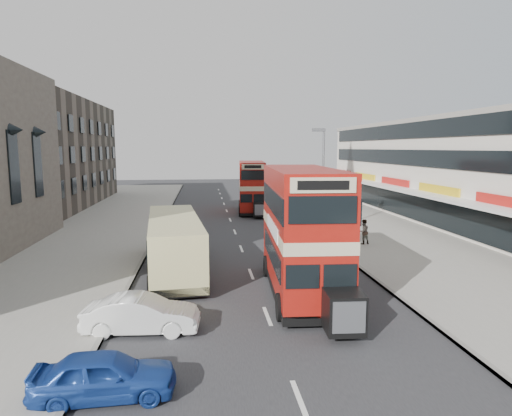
{
  "coord_description": "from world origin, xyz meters",
  "views": [
    {
      "loc": [
        -2.48,
        -14.8,
        6.69
      ],
      "look_at": [
        -0.08,
        5.09,
        3.95
      ],
      "focal_mm": 31.14,
      "sensor_mm": 36.0,
      "label": 1
    }
  ],
  "objects_px": {
    "coach": "(174,242)",
    "car_left_front": "(142,314)",
    "car_right_c": "(277,205)",
    "street_lamp": "(322,173)",
    "bus_second": "(252,187)",
    "pedestrian_near": "(363,232)",
    "car_right_a": "(309,232)",
    "pedestrian_far": "(309,201)",
    "car_left_near": "(104,375)",
    "bus_main": "(302,231)",
    "car_right_b": "(295,219)",
    "cyclist": "(289,216)"
  },
  "relations": [
    {
      "from": "bus_main",
      "to": "bus_second",
      "type": "xyz_separation_m",
      "value": [
        0.59,
        26.2,
        -0.27
      ]
    },
    {
      "from": "pedestrian_near",
      "to": "cyclist",
      "type": "xyz_separation_m",
      "value": [
        -3.41,
        8.96,
        -0.23
      ]
    },
    {
      "from": "bus_second",
      "to": "pedestrian_far",
      "type": "height_order",
      "value": "bus_second"
    },
    {
      "from": "car_right_a",
      "to": "pedestrian_near",
      "type": "distance_m",
      "value": 3.89
    },
    {
      "from": "pedestrian_far",
      "to": "cyclist",
      "type": "height_order",
      "value": "cyclist"
    },
    {
      "from": "pedestrian_far",
      "to": "car_right_a",
      "type": "bearing_deg",
      "value": -89.49
    },
    {
      "from": "coach",
      "to": "pedestrian_near",
      "type": "xyz_separation_m",
      "value": [
        12.41,
        4.68,
        -0.61
      ]
    },
    {
      "from": "street_lamp",
      "to": "car_left_front",
      "type": "relative_size",
      "value": 1.96
    },
    {
      "from": "car_right_a",
      "to": "car_right_b",
      "type": "distance_m",
      "value": 6.21
    },
    {
      "from": "coach",
      "to": "cyclist",
      "type": "bearing_deg",
      "value": 50.91
    },
    {
      "from": "coach",
      "to": "car_left_near",
      "type": "bearing_deg",
      "value": -100.8
    },
    {
      "from": "car_left_near",
      "to": "car_right_c",
      "type": "bearing_deg",
      "value": -18.97
    },
    {
      "from": "car_right_a",
      "to": "pedestrian_far",
      "type": "relative_size",
      "value": 2.6
    },
    {
      "from": "pedestrian_near",
      "to": "car_right_c",
      "type": "bearing_deg",
      "value": -94.77
    },
    {
      "from": "bus_second",
      "to": "pedestrian_far",
      "type": "relative_size",
      "value": 5.3
    },
    {
      "from": "bus_main",
      "to": "car_left_front",
      "type": "height_order",
      "value": "bus_main"
    },
    {
      "from": "car_right_b",
      "to": "cyclist",
      "type": "distance_m",
      "value": 0.79
    },
    {
      "from": "car_left_near",
      "to": "pedestrian_near",
      "type": "distance_m",
      "value": 21.77
    },
    {
      "from": "bus_main",
      "to": "pedestrian_far",
      "type": "relative_size",
      "value": 5.8
    },
    {
      "from": "car_right_c",
      "to": "pedestrian_far",
      "type": "distance_m",
      "value": 3.51
    },
    {
      "from": "cyclist",
      "to": "car_right_b",
      "type": "bearing_deg",
      "value": -55.11
    },
    {
      "from": "car_right_a",
      "to": "car_right_c",
      "type": "xyz_separation_m",
      "value": [
        0.1,
        14.86,
        0.04
      ]
    },
    {
      "from": "street_lamp",
      "to": "pedestrian_far",
      "type": "distance_m",
      "value": 13.55
    },
    {
      "from": "pedestrian_far",
      "to": "pedestrian_near",
      "type": "bearing_deg",
      "value": -77.09
    },
    {
      "from": "bus_main",
      "to": "bus_second",
      "type": "bearing_deg",
      "value": -88.0
    },
    {
      "from": "car_right_a",
      "to": "bus_main",
      "type": "bearing_deg",
      "value": -17.81
    },
    {
      "from": "street_lamp",
      "to": "bus_second",
      "type": "height_order",
      "value": "street_lamp"
    },
    {
      "from": "car_right_b",
      "to": "car_right_c",
      "type": "height_order",
      "value": "car_right_c"
    },
    {
      "from": "coach",
      "to": "car_right_b",
      "type": "relative_size",
      "value": 2.51
    },
    {
      "from": "car_left_front",
      "to": "bus_second",
      "type": "bearing_deg",
      "value": -9.26
    },
    {
      "from": "bus_second",
      "to": "car_left_front",
      "type": "height_order",
      "value": "bus_second"
    },
    {
      "from": "car_left_front",
      "to": "car_right_c",
      "type": "xyz_separation_m",
      "value": [
        9.97,
        29.77,
        0.02
      ]
    },
    {
      "from": "coach",
      "to": "car_left_near",
      "type": "relative_size",
      "value": 2.8
    },
    {
      "from": "car_left_front",
      "to": "pedestrian_far",
      "type": "xyz_separation_m",
      "value": [
        13.46,
        29.82,
        0.35
      ]
    },
    {
      "from": "street_lamp",
      "to": "pedestrian_near",
      "type": "relative_size",
      "value": 4.72
    },
    {
      "from": "car_left_front",
      "to": "pedestrian_far",
      "type": "relative_size",
      "value": 2.34
    },
    {
      "from": "street_lamp",
      "to": "coach",
      "type": "xyz_separation_m",
      "value": [
        -10.59,
        -8.87,
        -3.16
      ]
    },
    {
      "from": "bus_second",
      "to": "car_left_near",
      "type": "relative_size",
      "value": 2.48
    },
    {
      "from": "car_right_b",
      "to": "pedestrian_far",
      "type": "height_order",
      "value": "pedestrian_far"
    },
    {
      "from": "bus_main",
      "to": "car_right_b",
      "type": "height_order",
      "value": "bus_main"
    },
    {
      "from": "car_left_front",
      "to": "car_right_b",
      "type": "relative_size",
      "value": 0.98
    },
    {
      "from": "car_right_a",
      "to": "pedestrian_near",
      "type": "bearing_deg",
      "value": 54.55
    },
    {
      "from": "coach",
      "to": "car_right_b",
      "type": "height_order",
      "value": "coach"
    },
    {
      "from": "bus_main",
      "to": "pedestrian_near",
      "type": "bearing_deg",
      "value": -121.4
    },
    {
      "from": "street_lamp",
      "to": "pedestrian_near",
      "type": "height_order",
      "value": "street_lamp"
    },
    {
      "from": "car_left_near",
      "to": "cyclist",
      "type": "height_order",
      "value": "cyclist"
    },
    {
      "from": "car_left_near",
      "to": "car_right_c",
      "type": "distance_m",
      "value": 35.58
    },
    {
      "from": "car_right_a",
      "to": "car_left_near",
      "type": "bearing_deg",
      "value": -30.56
    },
    {
      "from": "coach",
      "to": "car_left_front",
      "type": "xyz_separation_m",
      "value": [
        -0.7,
        -8.11,
        -0.94
      ]
    },
    {
      "from": "bus_main",
      "to": "pedestrian_near",
      "type": "relative_size",
      "value": 5.96
    }
  ]
}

